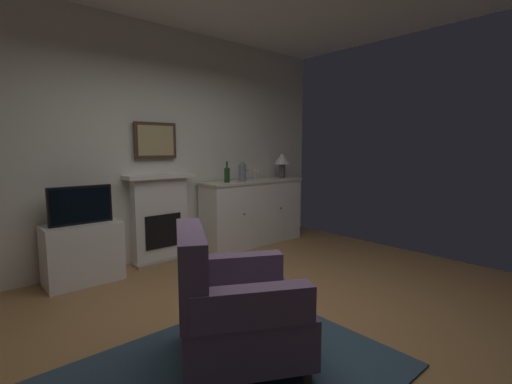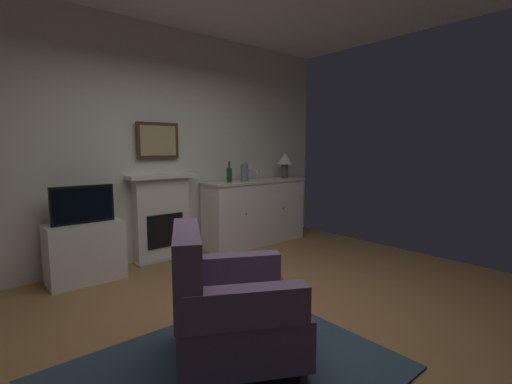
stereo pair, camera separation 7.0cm
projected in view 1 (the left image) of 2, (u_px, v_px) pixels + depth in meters
name	position (u px, v px, depth m)	size (l,w,h in m)	color
ground_plane	(273.00, 326.00, 2.98)	(5.74, 4.59, 0.10)	#9E7042
wall_rear	(148.00, 144.00, 4.48)	(5.74, 0.06, 2.94)	silver
area_rug	(230.00, 375.00, 2.25)	(2.09, 1.58, 0.02)	#2D4251
fireplace_unit	(160.00, 218.00, 4.54)	(0.87, 0.30, 1.10)	white
framed_picture	(156.00, 141.00, 4.46)	(0.55, 0.04, 0.45)	#473323
sideboard_cabinet	(253.00, 212.00, 5.34)	(1.65, 0.49, 0.95)	white
table_lamp	(282.00, 160.00, 5.66)	(0.26, 0.26, 0.40)	#4C4742
wine_bottle	(227.00, 175.00, 4.94)	(0.08, 0.08, 0.29)	#193F1E
wine_glass_left	(248.00, 172.00, 5.22)	(0.07, 0.07, 0.16)	silver
wine_glass_center	(255.00, 172.00, 5.28)	(0.07, 0.07, 0.16)	silver
wine_glass_right	(258.00, 172.00, 5.39)	(0.07, 0.07, 0.16)	silver
vase_decorative	(242.00, 172.00, 5.07)	(0.11, 0.11, 0.28)	slate
tv_cabinet	(83.00, 253.00, 3.81)	(0.75, 0.42, 0.64)	white
tv_set	(81.00, 205.00, 3.73)	(0.62, 0.07, 0.40)	black
armchair	(232.00, 308.00, 2.35)	(1.08, 1.06, 0.92)	#604C66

